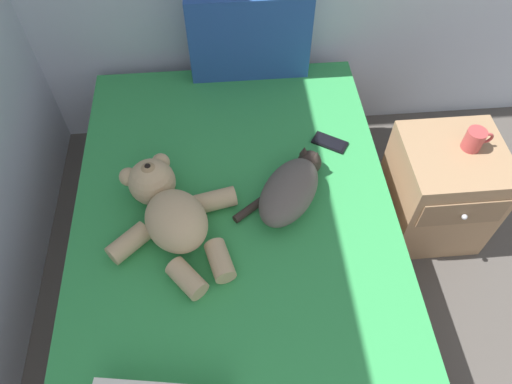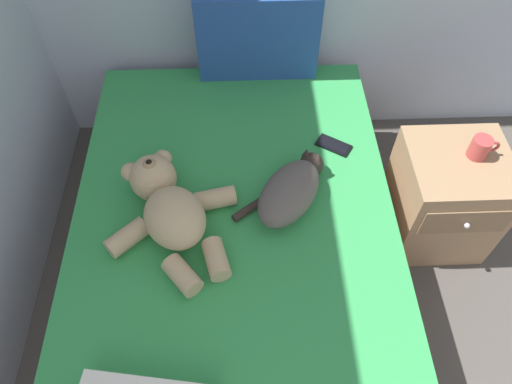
{
  "view_description": "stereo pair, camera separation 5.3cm",
  "coord_description": "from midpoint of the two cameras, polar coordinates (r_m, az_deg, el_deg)",
  "views": [
    {
      "loc": [
        0.91,
        1.9,
        2.02
      ],
      "look_at": [
        1.01,
        2.98,
        0.56
      ],
      "focal_mm": 33.27,
      "sensor_mm": 36.0,
      "label": 1
    },
    {
      "loc": [
        0.97,
        1.89,
        2.02
      ],
      "look_at": [
        1.01,
        2.98,
        0.56
      ],
      "focal_mm": 33.27,
      "sensor_mm": 36.0,
      "label": 2
    }
  ],
  "objects": [
    {
      "name": "teddy_bear",
      "position": [
        1.78,
        -11.21,
        -2.2
      ],
      "size": [
        0.49,
        0.6,
        0.2
      ],
      "color": "tan",
      "rests_on": "bed"
    },
    {
      "name": "cat",
      "position": [
        1.83,
        3.39,
        0.37
      ],
      "size": [
        0.4,
        0.4,
        0.15
      ],
      "color": "#59514C",
      "rests_on": "bed"
    },
    {
      "name": "mug",
      "position": [
        2.15,
        24.16,
        5.77
      ],
      "size": [
        0.12,
        0.08,
        0.09
      ],
      "color": "#B23F3F",
      "rests_on": "nightstand"
    },
    {
      "name": "patterned_cushion",
      "position": [
        2.29,
        -1.5,
        18.22
      ],
      "size": [
        0.56,
        0.12,
        0.42
      ],
      "color": "#264C99",
      "rests_on": "bed"
    },
    {
      "name": "cell_phone",
      "position": [
        2.09,
        8.13,
        5.9
      ],
      "size": [
        0.16,
        0.14,
        0.01
      ],
      "color": "black",
      "rests_on": "bed"
    },
    {
      "name": "nightstand",
      "position": [
        2.34,
        20.51,
        0.13
      ],
      "size": [
        0.43,
        0.44,
        0.54
      ],
      "color": "#9E7A56",
      "rests_on": "ground_plane"
    },
    {
      "name": "bed",
      "position": [
        2.02,
        -2.96,
        -8.19
      ],
      "size": [
        1.3,
        1.96,
        0.49
      ],
      "color": "#9E7A56",
      "rests_on": "ground_plane"
    }
  ]
}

